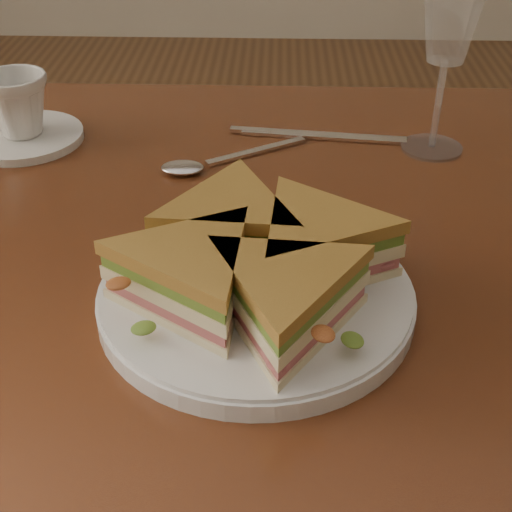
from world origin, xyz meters
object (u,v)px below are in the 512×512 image
at_px(saucer, 24,137).
at_px(spoon, 201,164).
at_px(sandwich_wedges, 256,261).
at_px(knife, 311,136).
at_px(table, 279,320).
at_px(coffee_cup, 17,105).
at_px(plate, 256,297).
at_px(wine_glass, 452,14).

bearing_deg(saucer, spoon, -15.85).
height_order(spoon, saucer, same).
bearing_deg(saucer, sandwich_wedges, -46.82).
bearing_deg(knife, table, -92.49).
distance_m(sandwich_wedges, coffee_cup, 0.43).
height_order(table, spoon, spoon).
xyz_separation_m(table, plate, (-0.02, -0.10, 0.11)).
relative_size(spoon, knife, 0.76).
height_order(spoon, knife, spoon).
height_order(knife, coffee_cup, coffee_cup).
xyz_separation_m(sandwich_wedges, spoon, (-0.07, 0.25, -0.04)).
xyz_separation_m(sandwich_wedges, coffee_cup, (-0.29, 0.31, 0.00)).
relative_size(table, saucer, 8.44).
bearing_deg(wine_glass, coffee_cup, 179.18).
relative_size(table, wine_glass, 5.46).
xyz_separation_m(plate, spoon, (-0.07, 0.25, -0.00)).
bearing_deg(wine_glass, knife, 168.66).
relative_size(sandwich_wedges, knife, 1.37).
relative_size(table, spoon, 7.38).
height_order(table, sandwich_wedges, sandwich_wedges).
distance_m(plate, spoon, 0.26).
height_order(knife, saucer, saucer).
bearing_deg(saucer, wine_glass, -0.82).
bearing_deg(saucer, coffee_cup, 0.00).
bearing_deg(sandwich_wedges, knife, 80.29).
bearing_deg(spoon, coffee_cup, 132.34).
relative_size(spoon, saucer, 1.14).
bearing_deg(knife, saucer, -169.96).
bearing_deg(plate, wine_glass, 56.86).
xyz_separation_m(sandwich_wedges, saucer, (-0.29, 0.31, -0.04)).
relative_size(knife, saucer, 1.51).
distance_m(plate, wine_glass, 0.39).
bearing_deg(table, knife, 80.98).
bearing_deg(spoon, saucer, 132.34).
xyz_separation_m(table, knife, (0.04, 0.23, 0.10)).
relative_size(plate, knife, 1.22).
relative_size(sandwich_wedges, saucer, 2.07).
xyz_separation_m(table, saucer, (-0.31, 0.21, 0.10)).
bearing_deg(table, coffee_cup, 146.01).
xyz_separation_m(plate, wine_glass, (0.20, 0.30, 0.15)).
height_order(table, wine_glass, wine_glass).
height_order(sandwich_wedges, coffee_cup, coffee_cup).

